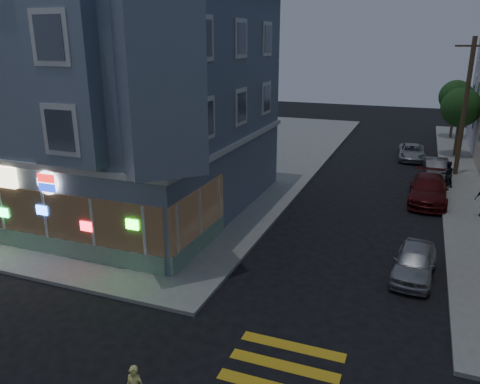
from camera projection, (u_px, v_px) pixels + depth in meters
The scene contains 12 objects.
ground at pixel (82, 331), 14.95m from camera, with size 120.00×120.00×0.00m, color black.
sidewalk_nw at pixel (131, 149), 39.97m from camera, with size 33.00×42.00×0.15m, color gray.
corner_building at pixel (115, 100), 24.97m from camera, with size 14.60×14.60×11.40m.
utility_pole at pixel (465, 106), 30.66m from camera, with size 2.20×0.30×9.00m.
street_tree_near at pixel (461, 108), 36.18m from camera, with size 3.00×3.00×5.30m.
street_tree_far at pixel (456, 97), 43.28m from camera, with size 3.00×3.00×5.30m.
pedestrian_a at pixel (447, 174), 28.97m from camera, with size 0.80×0.62×1.65m, color black.
parked_car_a at pixel (414, 262), 18.21m from camera, with size 1.49×3.71×1.26m, color #A3A5AA.
parked_car_b at pixel (436, 169), 31.21m from camera, with size 1.43×4.11×1.36m, color #3A3C40.
parked_car_c at pixel (428, 190), 26.74m from camera, with size 2.07×5.09×1.48m, color #581415.
parked_car_d at pixel (412, 152), 36.44m from camera, with size 1.96×4.24×1.18m, color #A0A5AB.
traffic_signal at pixel (161, 191), 17.54m from camera, with size 0.63×0.55×4.91m.
Camera 1 is at (9.35, -10.17, 8.84)m, focal length 35.00 mm.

